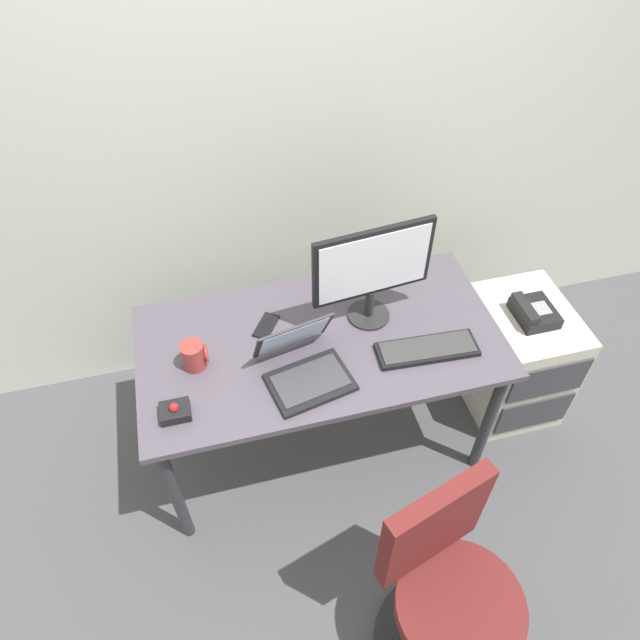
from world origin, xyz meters
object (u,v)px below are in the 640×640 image
object	(u,v)px
keyboard	(427,349)
laptop	(304,365)
desk_phone	(533,312)
file_cabinet	(515,357)
coffee_mug	(194,356)
cell_phone	(266,326)
trackball_mouse	(175,411)
monitor_main	(373,268)
office_chair	(446,595)

from	to	relation	value
keyboard	laptop	size ratio (longest dim) A/B	1.11
desk_phone	laptop	distance (m)	1.12
file_cabinet	coffee_mug	world-z (taller)	coffee_mug
file_cabinet	cell_phone	xyz separation A→B (m)	(-1.21, 0.11, 0.44)
laptop	trackball_mouse	bearing A→B (deg)	-171.97
file_cabinet	laptop	world-z (taller)	laptop
monitor_main	cell_phone	bearing A→B (deg)	173.64
trackball_mouse	coffee_mug	size ratio (longest dim) A/B	0.93
coffee_mug	cell_phone	bearing A→B (deg)	23.61
cell_phone	desk_phone	bearing A→B (deg)	27.85
trackball_mouse	keyboard	bearing A→B (deg)	3.20
keyboard	coffee_mug	bearing A→B (deg)	170.00
office_chair	cell_phone	size ratio (longest dim) A/B	6.50
desk_phone	keyboard	size ratio (longest dim) A/B	0.48
cell_phone	office_chair	bearing A→B (deg)	-36.03
laptop	monitor_main	bearing A→B (deg)	34.43
file_cabinet	laptop	distance (m)	1.23
keyboard	trackball_mouse	size ratio (longest dim) A/B	3.79
cell_phone	monitor_main	bearing A→B (deg)	27.47
cell_phone	trackball_mouse	bearing A→B (deg)	-105.21
monitor_main	laptop	size ratio (longest dim) A/B	1.34
office_chair	monitor_main	bearing A→B (deg)	88.29
file_cabinet	cell_phone	world-z (taller)	cell_phone
office_chair	monitor_main	size ratio (longest dim) A/B	1.84
trackball_mouse	office_chair	bearing A→B (deg)	-42.87
office_chair	trackball_mouse	bearing A→B (deg)	137.13
laptop	coffee_mug	bearing A→B (deg)	160.14
desk_phone	monitor_main	distance (m)	0.85
office_chair	cell_phone	bearing A→B (deg)	110.14
trackball_mouse	cell_phone	xyz separation A→B (m)	(0.41, 0.35, -0.02)
laptop	file_cabinet	bearing A→B (deg)	8.78
office_chair	file_cabinet	bearing A→B (deg)	51.04
laptop	trackball_mouse	size ratio (longest dim) A/B	3.41
monitor_main	keyboard	bearing A→B (deg)	-55.66
desk_phone	trackball_mouse	world-z (taller)	trackball_mouse
monitor_main	cell_phone	xyz separation A→B (m)	(-0.44, 0.05, -0.27)
file_cabinet	office_chair	world-z (taller)	office_chair
laptop	trackball_mouse	xyz separation A→B (m)	(-0.50, -0.07, -0.03)
coffee_mug	cell_phone	distance (m)	0.34
office_chair	keyboard	xyz separation A→B (m)	(0.20, 0.81, 0.34)
coffee_mug	cell_phone	size ratio (longest dim) A/B	0.83
laptop	keyboard	bearing A→B (deg)	-1.64
file_cabinet	trackball_mouse	bearing A→B (deg)	-171.45
laptop	cell_phone	bearing A→B (deg)	109.17
desk_phone	cell_phone	bearing A→B (deg)	174.02
file_cabinet	desk_phone	world-z (taller)	desk_phone
trackball_mouse	laptop	bearing A→B (deg)	8.03
office_chair	coffee_mug	size ratio (longest dim) A/B	7.82
desk_phone	laptop	world-z (taller)	laptop
file_cabinet	monitor_main	world-z (taller)	monitor_main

